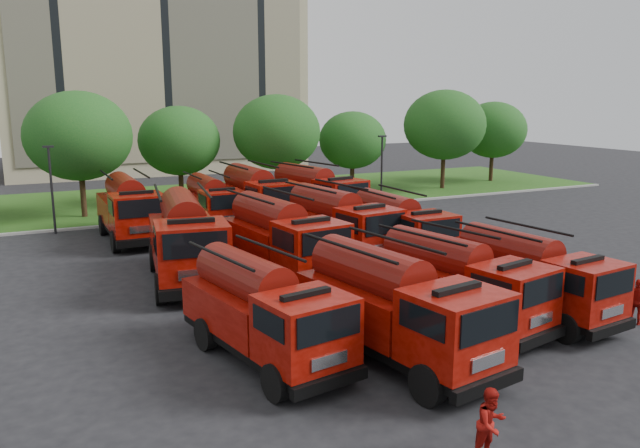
# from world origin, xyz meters

# --- Properties ---
(ground) EXTENTS (140.00, 140.00, 0.00)m
(ground) POSITION_xyz_m (0.00, 0.00, 0.00)
(ground) COLOR black
(ground) RESTS_ON ground
(lawn) EXTENTS (70.00, 16.00, 0.12)m
(lawn) POSITION_xyz_m (0.00, 26.00, 0.06)
(lawn) COLOR #1F4E14
(lawn) RESTS_ON ground
(curb) EXTENTS (70.00, 0.30, 0.14)m
(curb) POSITION_xyz_m (0.00, 17.90, 0.07)
(curb) COLOR gray
(curb) RESTS_ON ground
(apartment_building) EXTENTS (30.00, 14.18, 25.00)m
(apartment_building) POSITION_xyz_m (2.00, 47.94, 12.50)
(apartment_building) COLOR tan
(apartment_building) RESTS_ON ground
(tree_2) EXTENTS (6.72, 6.72, 8.22)m
(tree_2) POSITION_xyz_m (-8.00, 21.50, 5.35)
(tree_2) COLOR #382314
(tree_2) RESTS_ON ground
(tree_3) EXTENTS (5.88, 5.88, 7.19)m
(tree_3) POSITION_xyz_m (-1.00, 24.00, 4.68)
(tree_3) COLOR #382314
(tree_3) RESTS_ON ground
(tree_4) EXTENTS (6.55, 6.55, 8.01)m
(tree_4) POSITION_xyz_m (6.00, 22.50, 5.22)
(tree_4) COLOR #382314
(tree_4) RESTS_ON ground
(tree_5) EXTENTS (5.46, 5.46, 6.68)m
(tree_5) POSITION_xyz_m (13.00, 23.50, 4.35)
(tree_5) COLOR #382314
(tree_5) RESTS_ON ground
(tree_6) EXTENTS (6.89, 6.89, 8.42)m
(tree_6) POSITION_xyz_m (21.00, 22.00, 5.49)
(tree_6) COLOR #382314
(tree_6) RESTS_ON ground
(tree_7) EXTENTS (6.05, 6.05, 7.39)m
(tree_7) POSITION_xyz_m (28.00, 24.00, 4.82)
(tree_7) COLOR #382314
(tree_7) RESTS_ON ground
(lamp_post_0) EXTENTS (0.60, 0.25, 5.11)m
(lamp_post_0) POSITION_xyz_m (-10.00, 17.20, 2.90)
(lamp_post_0) COLOR black
(lamp_post_0) RESTS_ON ground
(lamp_post_1) EXTENTS (0.60, 0.25, 5.11)m
(lamp_post_1) POSITION_xyz_m (12.00, 17.20, 2.90)
(lamp_post_1) COLOR black
(lamp_post_1) RESTS_ON ground
(fire_truck_0) EXTENTS (3.50, 7.10, 3.09)m
(fire_truck_0) POSITION_xyz_m (-5.28, -4.66, 1.56)
(fire_truck_0) COLOR black
(fire_truck_0) RESTS_ON ground
(fire_truck_1) EXTENTS (3.66, 7.60, 3.32)m
(fire_truck_1) POSITION_xyz_m (-1.74, -6.36, 1.67)
(fire_truck_1) COLOR black
(fire_truck_1) RESTS_ON ground
(fire_truck_2) EXTENTS (3.61, 7.07, 3.07)m
(fire_truck_2) POSITION_xyz_m (1.83, -4.77, 1.55)
(fire_truck_2) COLOR black
(fire_truck_2) RESTS_ON ground
(fire_truck_3) EXTENTS (3.01, 6.79, 2.99)m
(fire_truck_3) POSITION_xyz_m (4.77, -5.18, 1.51)
(fire_truck_3) COLOR black
(fire_truck_3) RESTS_ON ground
(fire_truck_4) EXTENTS (3.87, 8.32, 3.65)m
(fire_truck_4) POSITION_xyz_m (-5.35, 4.53, 1.84)
(fire_truck_4) COLOR black
(fire_truck_4) RESTS_ON ground
(fire_truck_5) EXTENTS (3.46, 7.81, 3.44)m
(fire_truck_5) POSITION_xyz_m (-1.46, 3.30, 1.73)
(fire_truck_5) COLOR black
(fire_truck_5) RESTS_ON ground
(fire_truck_6) EXTENTS (3.55, 7.70, 3.38)m
(fire_truck_6) POSITION_xyz_m (2.32, 5.23, 1.70)
(fire_truck_6) COLOR black
(fire_truck_6) RESTS_ON ground
(fire_truck_7) EXTENTS (2.63, 6.95, 3.14)m
(fire_truck_7) POSITION_xyz_m (4.82, 3.74, 1.58)
(fire_truck_7) COLOR black
(fire_truck_7) RESTS_ON ground
(fire_truck_8) EXTENTS (2.88, 7.65, 3.47)m
(fire_truck_8) POSITION_xyz_m (-6.27, 13.77, 1.74)
(fire_truck_8) COLOR black
(fire_truck_8) RESTS_ON ground
(fire_truck_9) EXTENTS (2.57, 6.78, 3.07)m
(fire_truck_9) POSITION_xyz_m (-1.31, 14.93, 1.54)
(fire_truck_9) COLOR black
(fire_truck_9) RESTS_ON ground
(fire_truck_10) EXTENTS (3.18, 7.98, 3.57)m
(fire_truck_10) POSITION_xyz_m (1.36, 14.37, 1.80)
(fire_truck_10) COLOR black
(fire_truck_10) RESTS_ON ground
(fire_truck_11) EXTENTS (4.09, 8.10, 3.52)m
(fire_truck_11) POSITION_xyz_m (5.12, 13.88, 1.77)
(fire_truck_11) COLOR black
(fire_truck_11) RESTS_ON ground
(firefighter_2) EXTENTS (0.83, 1.08, 1.62)m
(firefighter_2) POSITION_xyz_m (7.55, -7.45, 0.00)
(firefighter_2) COLOR maroon
(firefighter_2) RESTS_ON ground
(firefighter_3) EXTENTS (1.19, 1.02, 1.64)m
(firefighter_3) POSITION_xyz_m (4.37, -4.72, 0.00)
(firefighter_3) COLOR black
(firefighter_3) RESTS_ON ground
(firefighter_4) EXTENTS (0.97, 0.95, 1.69)m
(firefighter_4) POSITION_xyz_m (-3.88, -0.66, 0.00)
(firefighter_4) COLOR black
(firefighter_4) RESTS_ON ground
(firefighter_5) EXTENTS (1.59, 1.16, 1.57)m
(firefighter_5) POSITION_xyz_m (4.90, 1.30, 0.00)
(firefighter_5) COLOR maroon
(firefighter_5) RESTS_ON ground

